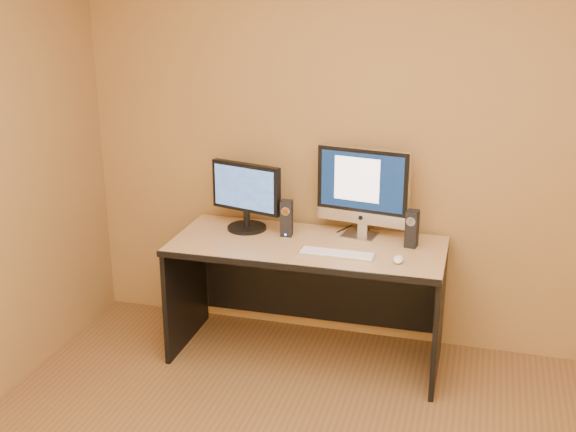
{
  "coord_description": "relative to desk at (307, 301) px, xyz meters",
  "views": [
    {
      "loc": [
        0.51,
        -2.27,
        2.26
      ],
      "look_at": [
        -0.55,
        1.51,
        0.94
      ],
      "focal_mm": 45.0,
      "sensor_mm": 36.0,
      "label": 1
    }
  ],
  "objects": [
    {
      "name": "second_monitor",
      "position": [
        -0.43,
        0.15,
        0.58
      ],
      "size": [
        0.53,
        0.36,
        0.42
      ],
      "primitive_type": null,
      "rotation": [
        0.0,
        0.0,
        -0.26
      ],
      "color": "black",
      "rests_on": "desk"
    },
    {
      "name": "imac",
      "position": [
        0.27,
        0.22,
        0.65
      ],
      "size": [
        0.6,
        0.3,
        0.55
      ],
      "primitive_type": null,
      "rotation": [
        0.0,
        0.0,
        -0.15
      ],
      "color": "#BDBDC1",
      "rests_on": "desk"
    },
    {
      "name": "walls",
      "position": [
        0.45,
        -1.61,
        0.93
      ],
      "size": [
        4.0,
        4.0,
        2.6
      ],
      "primitive_type": null,
      "color": "olive",
      "rests_on": "ground"
    },
    {
      "name": "cable_a",
      "position": [
        0.33,
        0.26,
        0.38
      ],
      "size": [
        0.07,
        0.22,
        0.01
      ],
      "primitive_type": "cylinder",
      "rotation": [
        1.57,
        0.0,
        0.28
      ],
      "color": "black",
      "rests_on": "desk"
    },
    {
      "name": "cable_b",
      "position": [
        0.16,
        0.32,
        0.38
      ],
      "size": [
        0.08,
        0.17,
        0.01
      ],
      "primitive_type": "cylinder",
      "rotation": [
        1.57,
        0.0,
        -0.38
      ],
      "color": "black",
      "rests_on": "desk"
    },
    {
      "name": "speaker_left",
      "position": [
        -0.16,
        0.11,
        0.48
      ],
      "size": [
        0.07,
        0.08,
        0.22
      ],
      "primitive_type": null,
      "rotation": [
        0.0,
        0.0,
        0.07
      ],
      "color": "black",
      "rests_on": "desk"
    },
    {
      "name": "speaker_right",
      "position": [
        0.6,
        0.12,
        0.48
      ],
      "size": [
        0.08,
        0.08,
        0.22
      ],
      "primitive_type": null,
      "rotation": [
        0.0,
        0.0,
        -0.15
      ],
      "color": "black",
      "rests_on": "desk"
    },
    {
      "name": "mouse",
      "position": [
        0.56,
        -0.15,
        0.39
      ],
      "size": [
        0.06,
        0.1,
        0.04
      ],
      "primitive_type": "ellipsoid",
      "rotation": [
        0.0,
        0.0,
        0.03
      ],
      "color": "white",
      "rests_on": "desk"
    },
    {
      "name": "keyboard",
      "position": [
        0.21,
        -0.13,
        0.38
      ],
      "size": [
        0.44,
        0.12,
        0.02
      ],
      "primitive_type": "cube",
      "rotation": [
        0.0,
        0.0,
        -0.01
      ],
      "color": "silver",
      "rests_on": "desk"
    },
    {
      "name": "desk",
      "position": [
        0.0,
        0.0,
        0.0
      ],
      "size": [
        1.62,
        0.72,
        0.75
      ],
      "primitive_type": null,
      "rotation": [
        0.0,
        0.0,
        0.01
      ],
      "color": "tan",
      "rests_on": "ground"
    }
  ]
}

